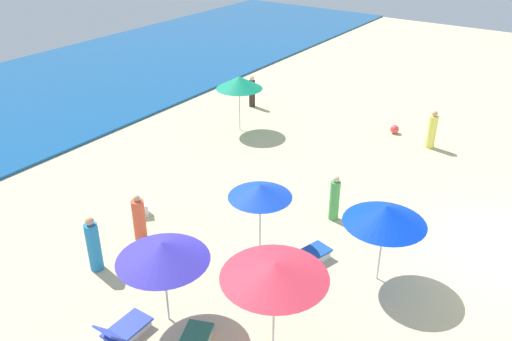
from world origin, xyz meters
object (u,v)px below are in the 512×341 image
object	(u,v)px
lounge_chair_3_1	(123,330)
beachgoer_1	(252,92)
umbrella_2	(385,215)
beachgoer_3	(139,219)
beachgoer_2	(94,245)
cooler_box_1	(141,210)
beachgoer_4	(432,131)
beach_ball_2	(395,129)
beach_ball_0	(275,187)
umbrella_0	(260,191)
lounge_chair_0_0	(306,255)
umbrella_1	(275,270)
umbrella_4	(239,82)
beachgoer_0	(335,199)
umbrella_3	(162,251)

from	to	relation	value
lounge_chair_3_1	beachgoer_1	world-z (taller)	beachgoer_1
umbrella_2	beachgoer_3	bearing A→B (deg)	108.87
beachgoer_1	beachgoer_2	size ratio (longest dim) A/B	0.92
lounge_chair_3_1	cooler_box_1	xyz separation A→B (m)	(4.10, 3.60, -0.04)
beachgoer_4	beach_ball_2	distance (m)	1.94
beachgoer_4	beach_ball_2	xyz separation A→B (m)	(0.57, 1.76, -0.56)
cooler_box_1	beach_ball_2	distance (m)	11.99
umbrella_2	beachgoer_1	world-z (taller)	umbrella_2
beachgoer_4	lounge_chair_3_1	bearing A→B (deg)	79.45
lounge_chair_3_1	beach_ball_0	world-z (taller)	lounge_chair_3_1
umbrella_0	beach_ball_0	size ratio (longest dim) A/B	9.03
beachgoer_3	beachgoer_1	bearing A→B (deg)	72.23
lounge_chair_0_0	umbrella_1	world-z (taller)	umbrella_1
beachgoer_1	beachgoer_2	distance (m)	13.60
umbrella_2	umbrella_4	size ratio (longest dim) A/B	0.94
umbrella_0	beachgoer_0	distance (m)	3.22
beachgoer_0	beachgoer_2	distance (m)	7.45
umbrella_2	beachgoer_4	size ratio (longest dim) A/B	1.44
beachgoer_1	umbrella_4	bearing A→B (deg)	175.03
lounge_chair_3_1	beach_ball_0	bearing A→B (deg)	-83.88
beachgoer_2	cooler_box_1	world-z (taller)	beachgoer_2
lounge_chair_0_0	lounge_chair_3_1	world-z (taller)	lounge_chair_0_0
lounge_chair_0_0	umbrella_3	bearing A→B (deg)	82.36
umbrella_2	beachgoer_4	bearing A→B (deg)	9.90
beach_ball_2	cooler_box_1	bearing A→B (deg)	158.94
beachgoer_0	beach_ball_2	distance (m)	7.86
beach_ball_2	umbrella_0	bearing A→B (deg)	179.94
beach_ball_2	umbrella_1	bearing A→B (deg)	-169.66
beachgoer_1	beach_ball_2	world-z (taller)	beachgoer_1
umbrella_2	beachgoer_1	distance (m)	13.88
umbrella_2	beach_ball_2	size ratio (longest dim) A/B	6.10
umbrella_3	beachgoer_4	distance (m)	13.85
lounge_chair_0_0	beachgoer_0	bearing A→B (deg)	-63.71
umbrella_2	beachgoer_0	world-z (taller)	umbrella_2
umbrella_1	umbrella_4	xyz separation A→B (m)	(10.18, 8.38, -0.24)
umbrella_0	umbrella_1	bearing A→B (deg)	-141.50
umbrella_1	beachgoer_4	bearing A→B (deg)	3.22
umbrella_3	cooler_box_1	distance (m)	5.38
umbrella_1	beachgoer_4	distance (m)	13.27
beachgoer_2	lounge_chair_3_1	bearing A→B (deg)	79.69
beach_ball_2	umbrella_4	bearing A→B (deg)	121.08
beachgoer_1	beachgoer_2	world-z (taller)	beachgoer_2
beachgoer_3	beachgoer_0	bearing A→B (deg)	8.79
lounge_chair_3_1	beach_ball_2	size ratio (longest dim) A/B	3.40
beachgoer_4	beach_ball_0	distance (m)	7.54
umbrella_0	lounge_chair_3_1	size ratio (longest dim) A/B	1.72
umbrella_3	umbrella_1	bearing A→B (deg)	-79.86
lounge_chair_0_0	beachgoer_1	world-z (taller)	beachgoer_1
umbrella_3	beach_ball_2	world-z (taller)	umbrella_3
umbrella_2	beachgoer_4	distance (m)	9.47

